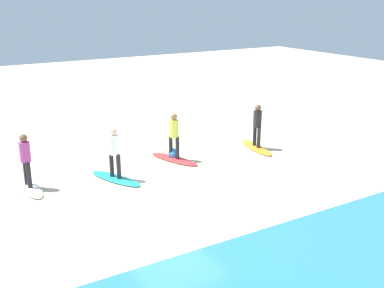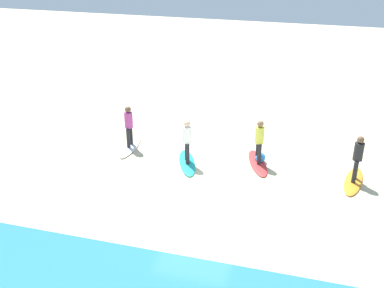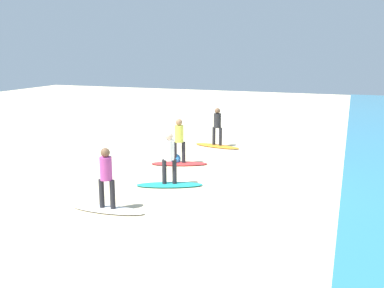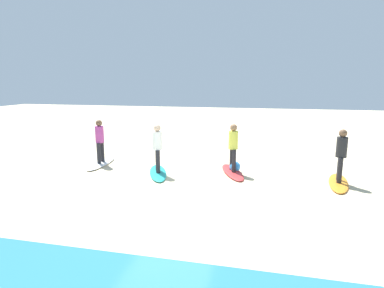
% 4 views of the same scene
% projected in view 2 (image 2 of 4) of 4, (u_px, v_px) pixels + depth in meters
% --- Properties ---
extents(ground_plane, '(60.00, 60.00, 0.00)m').
position_uv_depth(ground_plane, '(197.00, 197.00, 14.98)').
color(ground_plane, beige).
extents(surfboard_orange, '(0.90, 2.16, 0.09)m').
position_uv_depth(surfboard_orange, '(353.00, 181.00, 15.80)').
color(surfboard_orange, orange).
rests_on(surfboard_orange, ground).
extents(surfer_orange, '(0.32, 0.46, 1.64)m').
position_uv_depth(surfer_orange, '(358.00, 155.00, 15.37)').
color(surfer_orange, '#232328').
rests_on(surfer_orange, surfboard_orange).
extents(surfboard_red, '(1.23, 2.17, 0.09)m').
position_uv_depth(surfboard_red, '(258.00, 163.00, 17.00)').
color(surfboard_red, red).
rests_on(surfboard_red, ground).
extents(surfer_red, '(0.32, 0.44, 1.64)m').
position_uv_depth(surfer_red, '(259.00, 138.00, 16.57)').
color(surfer_red, '#232328').
rests_on(surfer_red, surfboard_red).
extents(surfboard_teal, '(1.30, 2.16, 0.09)m').
position_uv_depth(surfboard_teal, '(187.00, 163.00, 17.02)').
color(surfboard_teal, teal).
rests_on(surfboard_teal, ground).
extents(surfer_teal, '(0.32, 0.44, 1.64)m').
position_uv_depth(surfer_teal, '(187.00, 138.00, 16.59)').
color(surfer_teal, '#232328').
rests_on(surfer_teal, surfboard_teal).
extents(surfboard_white, '(0.69, 2.13, 0.09)m').
position_uv_depth(surfboard_white, '(130.00, 146.00, 18.26)').
color(surfboard_white, white).
rests_on(surfboard_white, ground).
extents(surfer_white, '(0.32, 0.46, 1.64)m').
position_uv_depth(surfer_white, '(129.00, 123.00, 17.83)').
color(surfer_white, '#232328').
rests_on(surfer_white, surfboard_white).
extents(beach_ball, '(0.39, 0.39, 0.39)m').
position_uv_depth(beach_ball, '(260.00, 158.00, 17.07)').
color(beach_ball, '#338CE5').
rests_on(beach_ball, ground).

